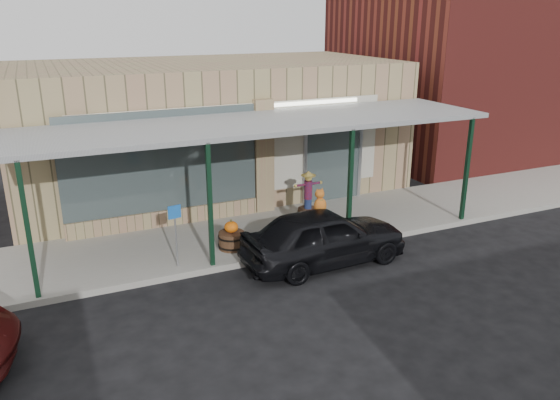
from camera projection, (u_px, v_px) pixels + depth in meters
name	position (u px, v px, depth m)	size (l,w,h in m)	color
ground	(326.00, 296.00, 11.44)	(120.00, 120.00, 0.00)	black
sidewalk	(261.00, 234.00, 14.52)	(40.00, 3.20, 0.15)	gray
storefront	(208.00, 128.00, 17.82)	(12.00, 6.25, 4.20)	#928459
awning	(261.00, 125.00, 13.54)	(12.00, 3.00, 3.04)	slate
block_buildings_near	(253.00, 70.00, 18.95)	(61.00, 8.00, 8.00)	maroon
barrel_scarecrow	(308.00, 204.00, 15.07)	(0.87, 0.67, 1.44)	#4D321E
barrel_pumpkin	(232.00, 238.00, 13.35)	(0.64, 0.64, 0.75)	#4D321E
handicap_sign	(175.00, 228.00, 12.17)	(0.30, 0.08, 1.47)	gray
parked_sedan	(324.00, 236.00, 12.78)	(4.02, 1.82, 1.59)	black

